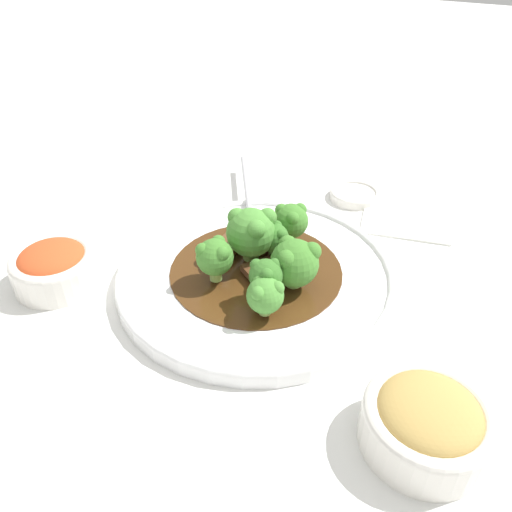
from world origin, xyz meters
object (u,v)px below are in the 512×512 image
main_plate (256,273)px  broccoli_floret_1 (274,237)px  broccoli_floret_2 (294,262)px  broccoli_floret_6 (251,231)px  beef_strip_1 (268,270)px  sauce_dish (354,194)px  beef_strip_2 (230,244)px  broccoli_floret_4 (215,256)px  broccoli_floret_3 (291,220)px  side_bowl_appetizer (427,422)px  beef_strip_0 (262,237)px  broccoli_floret_0 (266,275)px  broccoli_floret_5 (265,295)px  side_bowl_kimchi (54,266)px  serving_spoon (250,215)px

main_plate → broccoli_floret_1: broccoli_floret_1 is taller
broccoli_floret_2 → broccoli_floret_6: size_ratio=0.86×
beef_strip_1 → sauce_dish: bearing=-95.9°
beef_strip_2 → broccoli_floret_4: bearing=105.0°
beef_strip_1 → broccoli_floret_3: bearing=-86.7°
broccoli_floret_4 → side_bowl_appetizer: (-0.24, 0.08, -0.02)m
beef_strip_0 → broccoli_floret_0: bearing=118.5°
broccoli_floret_5 → side_bowl_appetizer: 0.18m
broccoli_floret_0 → broccoli_floret_3: bearing=-79.3°
broccoli_floret_5 → side_bowl_appetizer: broccoli_floret_5 is taller
main_plate → beef_strip_1: beef_strip_1 is taller
broccoli_floret_1 → broccoli_floret_4: (0.04, 0.06, 0.00)m
broccoli_floret_4 → broccoli_floret_6: size_ratio=0.79×
broccoli_floret_0 → side_bowl_kimchi: 0.24m
broccoli_floret_6 → broccoli_floret_5: bearing=125.9°
broccoli_floret_6 → sauce_dish: 0.23m
beef_strip_0 → broccoli_floret_5: bearing=117.9°
broccoli_floret_2 → broccoli_floret_3: size_ratio=1.12×
broccoli_floret_4 → side_bowl_kimchi: size_ratio=0.53×
beef_strip_2 → broccoli_floret_1: bearing=-175.5°
beef_strip_2 → broccoli_floret_3: size_ratio=1.21×
broccoli_floret_3 → serving_spoon: size_ratio=0.23×
broccoli_floret_2 → broccoli_floret_6: 0.07m
broccoli_floret_3 → sauce_dish: (-0.03, -0.17, -0.04)m
broccoli_floret_1 → side_bowl_appetizer: (-0.20, 0.15, -0.02)m
broccoli_floret_6 → broccoli_floret_0: bearing=129.1°
broccoli_floret_5 → beef_strip_2: bearing=-44.2°
broccoli_floret_0 → broccoli_floret_5: bearing=114.7°
beef_strip_2 → serving_spoon: 0.06m
broccoli_floret_1 → sauce_dish: broccoli_floret_1 is taller
side_bowl_kimchi → main_plate: bearing=-151.7°
beef_strip_2 → broccoli_floret_0: size_ratio=1.23×
broccoli_floret_4 → side_bowl_appetizer: broccoli_floret_4 is taller
broccoli_floret_6 → side_bowl_appetizer: bearing=148.6°
beef_strip_1 → broccoli_floret_1: size_ratio=1.46×
side_bowl_appetizer → beef_strip_1: bearing=-31.8°
main_plate → serving_spoon: serving_spoon is taller
beef_strip_0 → beef_strip_1: size_ratio=0.89×
beef_strip_0 → broccoli_floret_0: (-0.05, 0.09, 0.03)m
broccoli_floret_3 → side_bowl_appetizer: 0.27m
beef_strip_0 → serving_spoon: size_ratio=0.27×
broccoli_floret_0 → broccoli_floret_3: same height
main_plate → beef_strip_0: 0.05m
serving_spoon → sauce_dish: serving_spoon is taller
beef_strip_2 → broccoli_floret_4: size_ratio=1.18×
main_plate → broccoli_floret_6: size_ratio=4.99×
beef_strip_1 → sauce_dish: beef_strip_1 is taller
broccoli_floret_2 → serving_spoon: 0.14m
sauce_dish → broccoli_floret_6: bearing=76.4°
beef_strip_1 → broccoli_floret_2: bearing=170.6°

